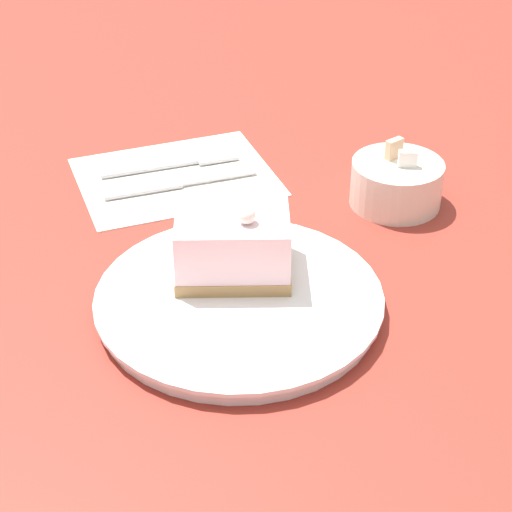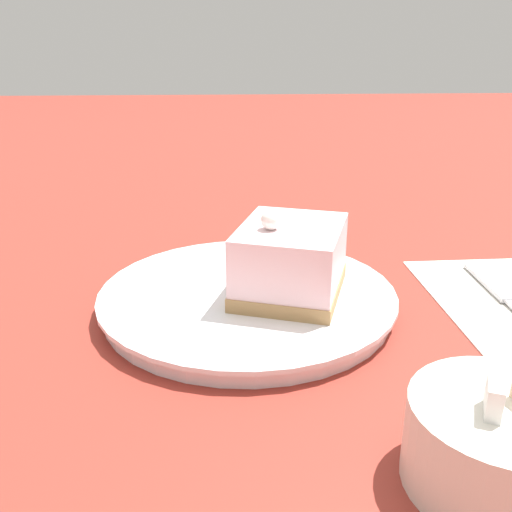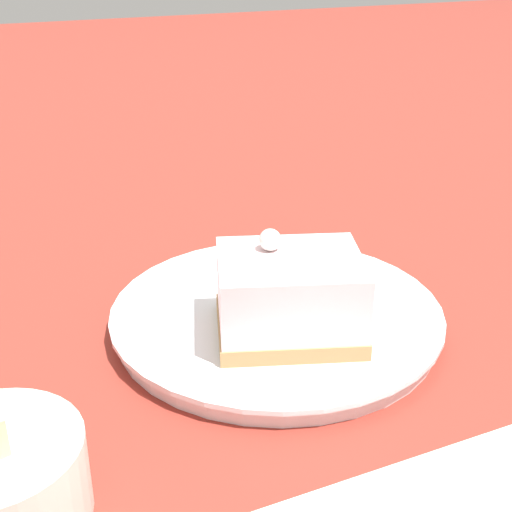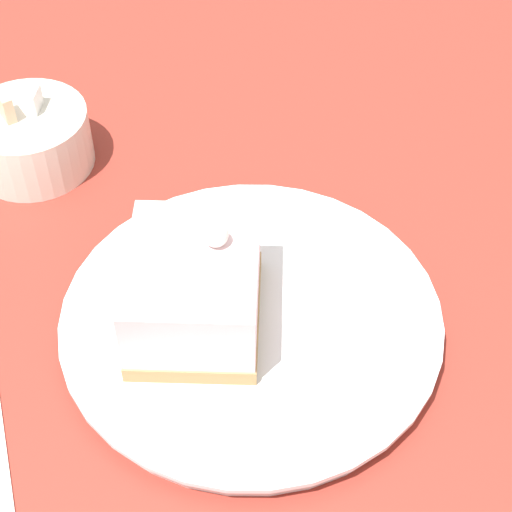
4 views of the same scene
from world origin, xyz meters
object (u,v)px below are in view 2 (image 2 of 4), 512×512
at_px(plate, 252,298).
at_px(cake_slice, 295,260).
at_px(knife, 505,293).
at_px(sugar_bowl, 506,444).

bearing_deg(plate, cake_slice, 169.73).
distance_m(knife, sugar_bowl, 0.26).
bearing_deg(knife, cake_slice, 4.42).
distance_m(plate, knife, 0.24).
distance_m(cake_slice, knife, 0.20).
xyz_separation_m(plate, knife, (-0.24, -0.01, -0.00)).
height_order(cake_slice, sugar_bowl, cake_slice).
bearing_deg(sugar_bowl, plate, -60.64).
xyz_separation_m(cake_slice, knife, (-0.20, -0.01, -0.04)).
distance_m(plate, cake_slice, 0.05).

